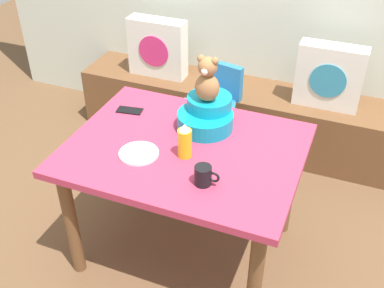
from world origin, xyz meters
name	(u,v)px	position (x,y,z in m)	size (l,w,h in m)	color
ground_plane	(186,247)	(0.00, 0.00, 0.00)	(8.00, 8.00, 0.00)	brown
window_bench	(246,116)	(0.00, 1.21, 0.23)	(2.60, 0.44, 0.46)	brown
pillow_floral_left	(158,48)	(-0.71, 1.19, 0.68)	(0.44, 0.15, 0.44)	white
pillow_floral_right	(329,76)	(0.56, 1.19, 0.68)	(0.44, 0.15, 0.44)	white
dining_table	(185,163)	(0.00, 0.00, 0.63)	(1.18, 0.92, 0.74)	#B73351
highchair	(211,107)	(-0.13, 0.77, 0.52)	(0.39, 0.50, 0.79)	#2672B2
infant_seat_teal	(207,115)	(0.04, 0.22, 0.81)	(0.30, 0.33, 0.16)	#0E8DAC
teddy_bear	(207,80)	(0.04, 0.22, 1.02)	(0.13, 0.12, 0.25)	olive
ketchup_bottle	(185,141)	(0.03, -0.07, 0.83)	(0.07, 0.07, 0.18)	gold
coffee_mug	(204,175)	(0.19, -0.24, 0.79)	(0.12, 0.08, 0.09)	black
dinner_plate_near	(139,153)	(-0.19, -0.15, 0.75)	(0.20, 0.20, 0.01)	white
cell_phone	(130,110)	(-0.42, 0.20, 0.74)	(0.07, 0.14, 0.01)	black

